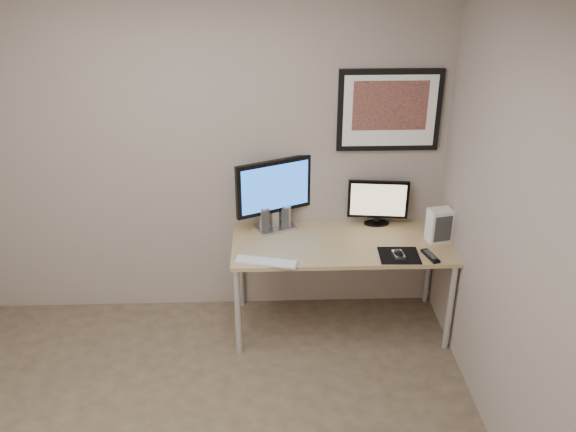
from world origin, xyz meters
name	(u,v)px	position (x,y,z in m)	size (l,w,h in m)	color
room	(179,173)	(0.00, 0.45, 1.64)	(3.60, 3.60, 3.60)	white
desk	(341,250)	(1.00, 1.35, 0.66)	(1.60, 0.70, 0.73)	olive
framed_art	(389,110)	(1.35, 1.68, 1.62)	(0.75, 0.04, 0.60)	black
monitor_large	(274,192)	(0.51, 1.59, 1.04)	(0.57, 0.30, 0.55)	#B4B4B9
monitor_tv	(378,201)	(1.30, 1.64, 0.92)	(0.46, 0.13, 0.36)	black
speaker_left	(264,219)	(0.44, 1.55, 0.83)	(0.08, 0.08, 0.20)	#B4B4B9
speaker_right	(286,216)	(0.60, 1.61, 0.82)	(0.07, 0.07, 0.18)	#B4B4B9
keyboard	(266,262)	(0.44, 1.07, 0.74)	(0.44, 0.12, 0.02)	#BABABF
mousepad	(399,255)	(1.38, 1.13, 0.73)	(0.28, 0.25, 0.00)	black
mouse	(399,253)	(1.37, 1.13, 0.75)	(0.06, 0.11, 0.04)	black
remote	(430,256)	(1.59, 1.11, 0.74)	(0.05, 0.19, 0.02)	black
fan_unit	(439,225)	(1.71, 1.35, 0.86)	(0.16, 0.12, 0.25)	silver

